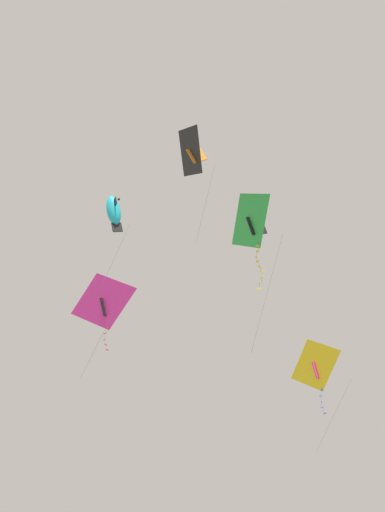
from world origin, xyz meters
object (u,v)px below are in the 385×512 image
kite_delta_far_centre (252,221)px  kite_fish_near_left (114,211)px  kite_delta_near_right (316,366)px  kite_delta_low_drifter (104,302)px  kite_delta_mid_left (192,152)px

kite_delta_far_centre → kite_fish_near_left: size_ratio=1.32×
kite_delta_far_centre → kite_delta_near_right: 11.27m
kite_fish_near_left → kite_delta_low_drifter: (1.25, -1.48, -4.67)m
kite_delta_near_right → kite_delta_mid_left: size_ratio=1.10×
kite_delta_far_centre → kite_delta_mid_left: bearing=-60.8°
kite_delta_far_centre → kite_delta_near_right: size_ratio=1.27×
kite_delta_near_right → kite_fish_near_left: size_ratio=1.04×
kite_delta_far_centre → kite_fish_near_left: 10.67m
kite_delta_far_centre → kite_delta_low_drifter: kite_delta_low_drifter is taller
kite_delta_near_right → kite_delta_low_drifter: bearing=-108.8°
kite_delta_near_right → kite_fish_near_left: 13.93m
kite_delta_far_centre → kite_delta_low_drifter: 11.21m
kite_delta_near_right → kite_fish_near_left: (8.30, 8.14, 7.67)m
kite_fish_near_left → kite_delta_mid_left: size_ratio=1.05×
kite_fish_near_left → kite_delta_low_drifter: 5.06m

